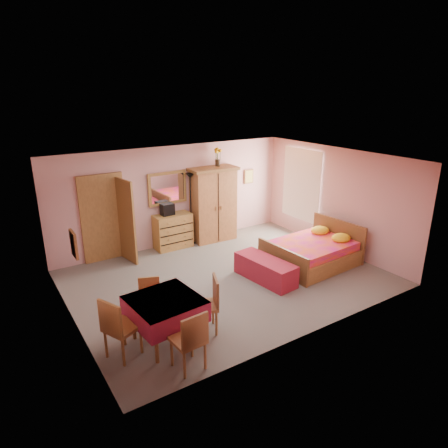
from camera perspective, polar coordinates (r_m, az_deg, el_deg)
floor at (r=8.85m, az=0.52°, el=-7.70°), size 6.50×6.50×0.00m
ceiling at (r=8.03m, az=0.57°, el=9.11°), size 6.50×6.50×0.00m
wall_back at (r=10.44m, az=-7.05°, el=3.98°), size 6.50×0.10×2.60m
wall_front at (r=6.56m, az=12.72°, el=-5.60°), size 6.50×0.10×2.60m
wall_left at (r=7.21m, az=-21.63°, el=-4.23°), size 0.10×5.00×2.60m
wall_right at (r=10.43m, az=15.65°, el=3.39°), size 0.10×5.00×2.60m
doorway at (r=9.85m, az=-16.87°, el=0.70°), size 1.06×0.12×2.15m
window at (r=11.16m, az=11.01°, el=5.54°), size 0.08×1.40×1.95m
picture_left at (r=6.52m, az=-20.68°, el=-2.74°), size 0.04×0.32×0.42m
picture_back at (r=11.54m, az=3.55°, el=6.80°), size 0.30×0.04×0.40m
chest_of_drawers at (r=10.39m, az=-7.31°, el=-1.02°), size 0.96×0.48×0.90m
wall_mirror at (r=10.25m, az=-8.08°, el=5.10°), size 1.06×0.10×0.84m
stereo at (r=10.19m, az=-8.10°, el=2.09°), size 0.33×0.25×0.30m
floor_lamp at (r=10.50m, az=-4.75°, el=2.15°), size 0.27×0.27×1.90m
wardrobe at (r=10.70m, az=-1.53°, el=2.82°), size 1.30×0.71×2.00m
sunflower_vase at (r=10.61m, az=-0.91°, el=9.56°), size 0.20×0.20×0.48m
bed at (r=9.55m, az=12.39°, el=-3.09°), size 2.06×1.67×0.92m
bench at (r=8.72m, az=5.91°, el=-6.49°), size 0.70×1.50×0.48m
dining_table at (r=6.72m, az=-8.33°, el=-13.47°), size 1.15×1.15×0.78m
chair_south at (r=6.09m, az=-5.19°, el=-16.08°), size 0.47×0.47×0.97m
chair_north at (r=7.22m, az=-10.53°, el=-10.98°), size 0.49×0.49×0.82m
chair_west at (r=6.48m, az=-14.34°, el=-14.02°), size 0.61×0.61×1.02m
chair_east at (r=6.88m, az=-2.86°, el=-11.49°), size 0.58×0.58×0.98m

